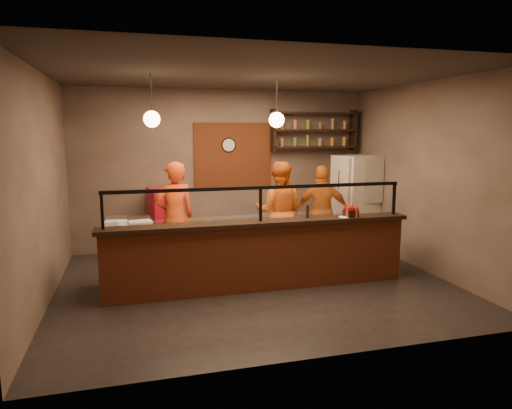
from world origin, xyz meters
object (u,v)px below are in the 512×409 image
object	(u,v)px
fridge	(356,202)
pizza_dough	(277,222)
red_cooler	(165,221)
pepper_mill	(308,211)
cook_right	(322,212)
wall_clock	(228,145)
condiment_caddy	(351,213)
cook_left	(175,217)
cook_mid	(279,212)

from	to	relation	value
fridge	pizza_dough	xyz separation A→B (m)	(-2.14, -1.38, -0.04)
fridge	red_cooler	bearing A→B (deg)	161.51
pizza_dough	pepper_mill	distance (m)	0.68
cook_right	pepper_mill	bearing A→B (deg)	73.43
pizza_dough	red_cooler	bearing A→B (deg)	132.58
wall_clock	fridge	distance (m)	2.86
wall_clock	pizza_dough	bearing A→B (deg)	-80.47
pizza_dough	condiment_caddy	size ratio (longest dim) A/B	2.54
cook_right	fridge	xyz separation A→B (m)	(0.97, 0.50, 0.07)
fridge	pepper_mill	size ratio (longest dim) A/B	9.53
cook_left	pepper_mill	size ratio (longest dim) A/B	9.45
cook_mid	red_cooler	distance (m)	2.25
cook_left	pepper_mill	xyz separation A→B (m)	(1.91, -1.27, 0.22)
fridge	pepper_mill	distance (m)	2.67
condiment_caddy	red_cooler	bearing A→B (deg)	137.22
pizza_dough	pepper_mill	bearing A→B (deg)	-60.90
cook_left	pizza_dough	world-z (taller)	cook_left
cook_mid	pizza_dough	size ratio (longest dim) A/B	3.64
fridge	cook_left	bearing A→B (deg)	178.38
cook_left	red_cooler	world-z (taller)	cook_left
fridge	pepper_mill	xyz separation A→B (m)	(-1.83, -1.93, 0.21)
cook_left	fridge	size ratio (longest dim) A/B	0.99
wall_clock	fridge	xyz separation A→B (m)	(2.50, -0.77, -1.15)
cook_mid	pizza_dough	xyz separation A→B (m)	(-0.29, -0.81, -0.01)
red_cooler	condiment_caddy	world-z (taller)	red_cooler
pizza_dough	pepper_mill	world-z (taller)	pepper_mill
wall_clock	pepper_mill	distance (m)	2.94
cook_mid	pepper_mill	size ratio (longest dim) A/B	9.27
condiment_caddy	pepper_mill	world-z (taller)	pepper_mill
cook_left	red_cooler	distance (m)	1.16
cook_right	pepper_mill	distance (m)	1.70
pepper_mill	cook_left	bearing A→B (deg)	146.29
pizza_dough	condiment_caddy	distance (m)	1.20
condiment_caddy	cook_left	bearing A→B (deg)	152.26
cook_left	condiment_caddy	world-z (taller)	cook_left
cook_right	red_cooler	world-z (taller)	cook_right
cook_mid	condiment_caddy	world-z (taller)	cook_mid
cook_right	red_cooler	distance (m)	3.03
condiment_caddy	fridge	bearing A→B (deg)	60.37
condiment_caddy	pepper_mill	bearing A→B (deg)	172.52
wall_clock	pepper_mill	world-z (taller)	wall_clock
pizza_dough	fridge	bearing A→B (deg)	32.87
red_cooler	cook_mid	bearing A→B (deg)	-43.28
red_cooler	pizza_dough	world-z (taller)	red_cooler
cook_right	condiment_caddy	world-z (taller)	cook_right
cook_right	cook_left	bearing A→B (deg)	17.92
cook_mid	cook_left	bearing A→B (deg)	25.72
wall_clock	cook_left	distance (m)	2.22
wall_clock	cook_mid	xyz separation A→B (m)	(0.65, -1.35, -1.18)
red_cooler	condiment_caddy	size ratio (longest dim) A/B	6.57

